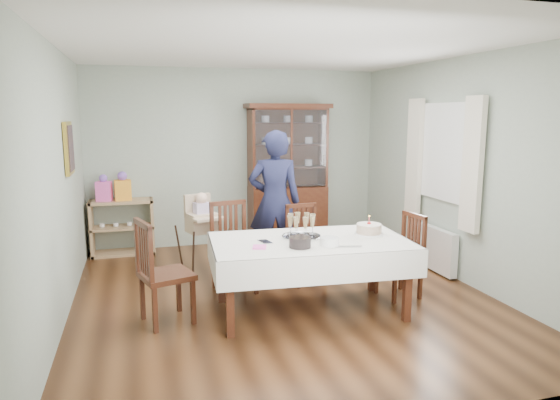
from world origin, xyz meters
name	(u,v)px	position (x,y,z in m)	size (l,w,h in m)	color
floor	(282,296)	(0.00, 0.00, 0.00)	(5.00, 5.00, 0.00)	#593319
room_shell	(269,141)	(0.00, 0.53, 1.70)	(5.00, 5.00, 5.00)	#9EAA99
dining_table	(310,275)	(0.15, -0.50, 0.38)	(2.08, 1.29, 0.76)	#462311
china_cabinet	(288,172)	(0.75, 2.26, 1.12)	(1.30, 0.48, 2.18)	#462311
sideboard	(123,227)	(-1.75, 2.28, 0.40)	(0.90, 0.38, 0.80)	tan
picture_frame	(69,148)	(-2.22, 0.80, 1.65)	(0.04, 0.48, 0.58)	gold
window	(445,152)	(2.22, 0.30, 1.55)	(0.04, 1.02, 1.22)	white
curtain_left	(472,165)	(2.16, -0.32, 1.45)	(0.07, 0.30, 1.55)	silver
curtain_right	(414,156)	(2.16, 0.92, 1.45)	(0.07, 0.30, 1.55)	silver
radiator	(436,249)	(2.16, 0.30, 0.30)	(0.10, 0.80, 0.55)	white
chair_far_left	(234,265)	(-0.48, 0.32, 0.30)	(0.52, 0.52, 1.02)	#462311
chair_far_right	(306,259)	(0.42, 0.39, 0.28)	(0.45, 0.45, 0.93)	#462311
chair_end_left	(165,292)	(-1.30, -0.37, 0.31)	(0.58, 0.58, 1.03)	#462311
chair_end_right	(400,272)	(1.27, -0.36, 0.28)	(0.47, 0.47, 0.93)	#462311
woman	(275,202)	(0.16, 0.90, 0.91)	(0.67, 0.44, 1.83)	#161832
high_chair	(203,243)	(-0.75, 1.03, 0.41)	(0.58, 0.58, 1.06)	black
champagne_tray	(301,231)	(0.09, -0.39, 0.84)	(0.41, 0.41, 0.25)	silver
birthday_cake	(369,229)	(0.83, -0.45, 0.82)	(0.30, 0.30, 0.21)	white
plate_stack_dark	(300,242)	(-0.04, -0.74, 0.81)	(0.21, 0.21, 0.10)	black
plate_stack_white	(329,241)	(0.26, -0.75, 0.80)	(0.19, 0.19, 0.08)	white
napkin_stack	(260,247)	(-0.42, -0.65, 0.77)	(0.13, 0.13, 0.02)	#FF5DC3
cutlery	(261,242)	(-0.35, -0.46, 0.77)	(0.12, 0.17, 0.01)	silver
cake_knife	(346,246)	(0.39, -0.85, 0.77)	(0.31, 0.03, 0.01)	silver
gift_bag_pink	(104,189)	(-1.97, 2.26, 0.97)	(0.23, 0.17, 0.38)	#FF5DC3
gift_bag_orange	(123,187)	(-1.72, 2.26, 0.98)	(0.24, 0.18, 0.42)	orange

